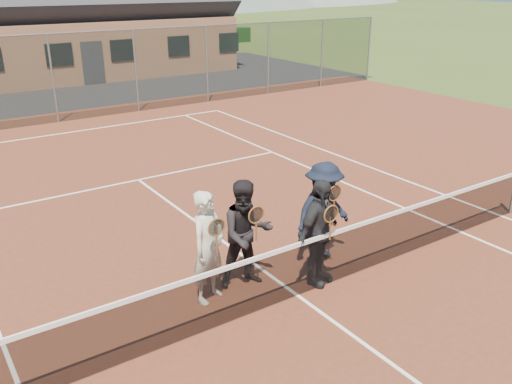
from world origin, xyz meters
TOP-DOWN VIEW (x-y plane):
  - ground at (0.00, 20.00)m, footprint 220.00×220.00m
  - court_surface at (0.00, 0.00)m, footprint 30.00×30.00m
  - court_markings at (0.00, 0.00)m, footprint 11.03×23.83m
  - tennis_net at (0.00, 0.00)m, footprint 11.68×0.08m
  - perimeter_fence at (0.00, 13.50)m, footprint 30.07×0.07m
  - player_a at (-1.18, 0.72)m, footprint 0.77×0.66m
  - player_b at (-0.45, 0.77)m, footprint 1.02×0.88m
  - player_c at (0.52, 0.16)m, footprint 1.14×0.74m
  - player_d at (1.14, 0.77)m, footprint 1.20×0.73m

SIDE VIEW (x-z plane):
  - ground at x=0.00m, z-range 0.00..0.00m
  - court_surface at x=0.00m, z-range 0.00..0.02m
  - court_markings at x=0.00m, z-range 0.02..0.03m
  - tennis_net at x=0.00m, z-range -0.01..1.09m
  - player_d at x=1.14m, z-range 0.02..1.82m
  - player_b at x=-0.45m, z-range 0.02..1.82m
  - player_c at x=0.52m, z-range 0.02..1.82m
  - player_a at x=-1.18m, z-range 0.02..1.82m
  - perimeter_fence at x=0.00m, z-range 0.01..3.03m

